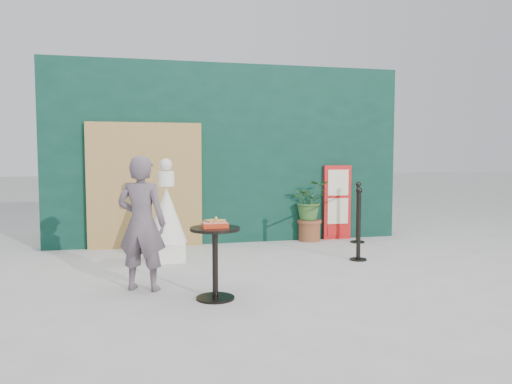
# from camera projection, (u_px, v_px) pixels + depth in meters

# --- Properties ---
(ground) EXTENTS (60.00, 60.00, 0.00)m
(ground) POSITION_uv_depth(u_px,v_px,m) (282.00, 290.00, 5.52)
(ground) COLOR #ADAAA5
(ground) RESTS_ON ground
(back_wall) EXTENTS (6.00, 0.30, 3.00)m
(back_wall) POSITION_uv_depth(u_px,v_px,m) (229.00, 154.00, 8.45)
(back_wall) COLOR black
(back_wall) RESTS_ON ground
(bamboo_fence) EXTENTS (1.80, 0.08, 2.00)m
(bamboo_fence) POSITION_uv_depth(u_px,v_px,m) (145.00, 185.00, 7.96)
(bamboo_fence) COLOR tan
(bamboo_fence) RESTS_ON ground
(woman) EXTENTS (0.64, 0.54, 1.49)m
(woman) POSITION_uv_depth(u_px,v_px,m) (142.00, 223.00, 5.47)
(woman) COLOR #60525B
(woman) RESTS_ON ground
(menu_board) EXTENTS (0.50, 0.07, 1.30)m
(menu_board) POSITION_uv_depth(u_px,v_px,m) (337.00, 202.00, 8.78)
(menu_board) COLOR red
(menu_board) RESTS_ON ground
(statue) EXTENTS (0.56, 0.56, 1.44)m
(statue) POSITION_uv_depth(u_px,v_px,m) (167.00, 219.00, 7.00)
(statue) COLOR white
(statue) RESTS_ON ground
(cafe_table) EXTENTS (0.52, 0.52, 0.75)m
(cafe_table) POSITION_uv_depth(u_px,v_px,m) (215.00, 252.00, 5.15)
(cafe_table) COLOR black
(cafe_table) RESTS_ON ground
(food_basket) EXTENTS (0.26, 0.19, 0.11)m
(food_basket) POSITION_uv_depth(u_px,v_px,m) (215.00, 224.00, 5.13)
(food_basket) COLOR red
(food_basket) RESTS_ON cafe_table
(planter) EXTENTS (0.62, 0.53, 1.05)m
(planter) POSITION_uv_depth(u_px,v_px,m) (310.00, 206.00, 8.60)
(planter) COLOR brown
(planter) RESTS_ON ground
(stanchion_barrier) EXTENTS (0.84, 1.54, 1.03)m
(stanchion_barrier) POSITION_uv_depth(u_px,v_px,m) (358.00, 219.00, 7.73)
(stanchion_barrier) COLOR black
(stanchion_barrier) RESTS_ON ground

